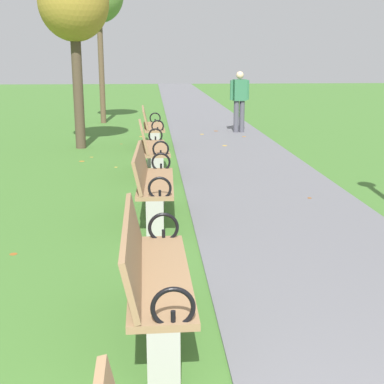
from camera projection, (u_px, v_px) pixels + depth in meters
paved_walkway at (200, 114)px, 18.98m from camera, size 2.48×44.00×0.02m
park_bench_2 at (152, 274)px, 3.88m from camera, size 0.49×1.61×0.90m
park_bench_3 at (152, 182)px, 6.72m from camera, size 0.51×1.61×0.90m
park_bench_4 at (151, 148)px, 9.24m from camera, size 0.55×1.62×0.90m
park_bench_5 at (151, 127)px, 12.01m from camera, size 0.51×1.61×0.90m
tree_1 at (74, 5)px, 11.34m from camera, size 1.51×1.51×3.99m
pedestrian_walking at (239, 98)px, 14.27m from camera, size 0.53×0.27×1.62m
scattered_leaves at (172, 204)px, 7.47m from camera, size 4.21×15.19×0.02m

